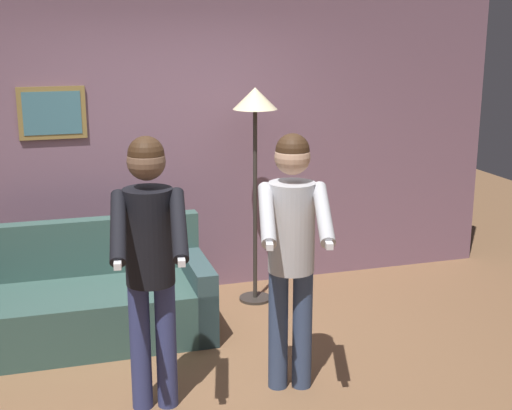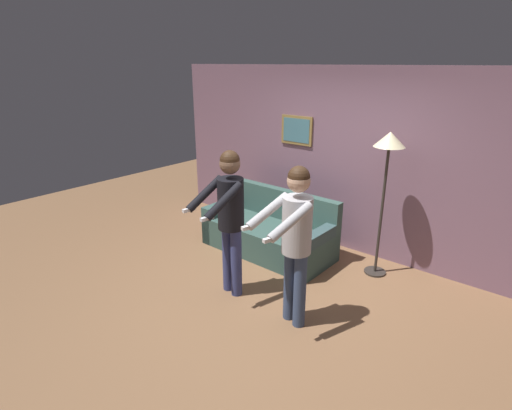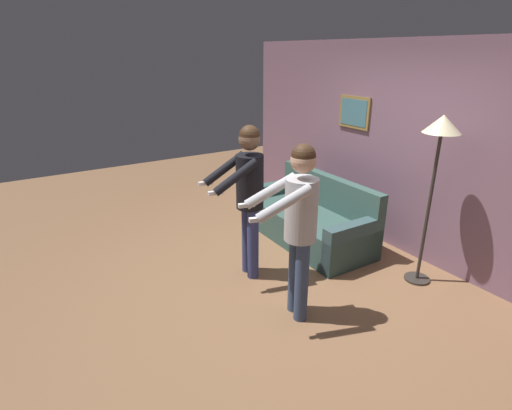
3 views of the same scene
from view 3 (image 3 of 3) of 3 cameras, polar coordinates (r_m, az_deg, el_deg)
name	(u,v)px [view 3 (image 3 of 3)]	position (r m, az deg, el deg)	size (l,w,h in m)	color
ground_plane	(278,287)	(4.53, 3.13, -11.61)	(12.00, 12.00, 0.00)	brown
back_wall_assembly	(407,150)	(5.30, 20.71, 7.30)	(6.40, 0.09, 2.60)	slate
couch	(310,221)	(5.51, 7.71, -2.24)	(1.91, 0.87, 0.87)	#38574F
torchiere_lamp	(440,142)	(4.45, 24.76, 8.15)	(0.37, 0.37, 1.87)	#332D28
person_standing_left	(248,188)	(4.32, -1.12, 2.39)	(0.50, 0.69, 1.74)	navy
person_standing_right	(299,218)	(3.63, 6.15, -1.79)	(0.54, 0.72, 1.72)	#37486B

